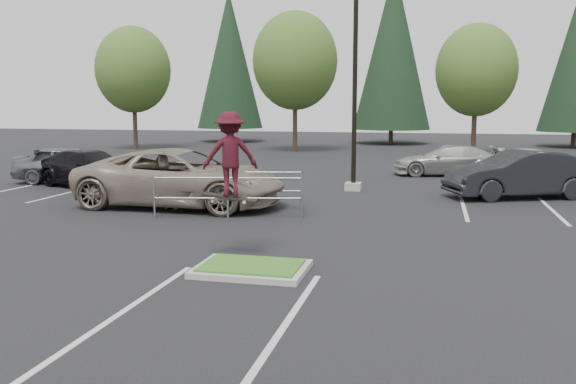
% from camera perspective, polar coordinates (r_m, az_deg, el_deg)
% --- Properties ---
extents(ground, '(120.00, 120.00, 0.00)m').
position_cam_1_polar(ground, '(12.33, -3.42, -7.47)').
color(ground, black).
rests_on(ground, ground).
extents(grass_median, '(2.20, 1.60, 0.16)m').
position_cam_1_polar(grass_median, '(12.31, -3.43, -7.12)').
color(grass_median, gray).
rests_on(grass_median, ground).
extents(stall_lines, '(22.62, 17.60, 0.01)m').
position_cam_1_polar(stall_lines, '(18.34, -2.04, -2.22)').
color(stall_lines, beige).
rests_on(stall_lines, ground).
extents(light_pole, '(0.70, 0.60, 10.12)m').
position_cam_1_polar(light_pole, '(23.57, 6.29, 11.19)').
color(light_pole, gray).
rests_on(light_pole, ground).
extents(decid_a, '(5.44, 5.44, 8.91)m').
position_cam_1_polar(decid_a, '(46.67, -14.27, 10.79)').
color(decid_a, '#38281C').
rests_on(decid_a, ground).
extents(decid_b, '(5.89, 5.89, 9.64)m').
position_cam_1_polar(decid_b, '(43.03, 0.66, 11.89)').
color(decid_b, '#38281C').
rests_on(decid_b, ground).
extents(decid_c, '(5.12, 5.12, 8.38)m').
position_cam_1_polar(decid_c, '(41.31, 17.19, 10.58)').
color(decid_c, '#38281C').
rests_on(decid_c, ground).
extents(conif_a, '(5.72, 5.72, 13.00)m').
position_cam_1_polar(conif_a, '(54.37, -5.50, 12.21)').
color(conif_a, '#38281C').
rests_on(conif_a, ground).
extents(conif_b, '(6.38, 6.38, 14.50)m').
position_cam_1_polar(conif_b, '(52.16, 9.79, 13.13)').
color(conif_b, '#38281C').
rests_on(conif_b, ground).
extents(cart_corral, '(4.61, 2.45, 1.24)m').
position_cam_1_polar(cart_corral, '(18.69, -6.90, 0.34)').
color(cart_corral, gray).
rests_on(cart_corral, ground).
extents(skateboarder, '(1.33, 1.07, 1.95)m').
position_cam_1_polar(skateboarder, '(13.10, -5.50, 3.52)').
color(skateboarder, black).
rests_on(skateboarder, ground).
extents(car_l_tan, '(6.82, 3.23, 1.88)m').
position_cam_1_polar(car_l_tan, '(20.15, -9.97, 1.31)').
color(car_l_tan, gray).
rests_on(car_l_tan, ground).
extents(car_l_black, '(5.53, 3.90, 1.49)m').
position_cam_1_polar(car_l_black, '(25.79, -18.15, 2.09)').
color(car_l_black, black).
rests_on(car_l_black, ground).
extents(car_l_grey, '(4.88, 2.58, 1.58)m').
position_cam_1_polar(car_l_grey, '(27.43, -19.74, 2.46)').
color(car_l_grey, '#575B60').
rests_on(car_l_grey, ground).
extents(car_r_charc, '(5.46, 3.61, 1.70)m').
position_cam_1_polar(car_r_charc, '(23.19, 20.86, 1.57)').
color(car_r_charc, black).
rests_on(car_r_charc, ground).
extents(car_far_silver, '(5.10, 2.68, 1.41)m').
position_cam_1_polar(car_far_silver, '(29.48, 14.72, 2.88)').
color(car_far_silver, '#A8A9A4').
rests_on(car_far_silver, ground).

